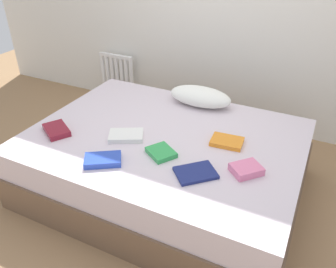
{
  "coord_description": "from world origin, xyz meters",
  "views": [
    {
      "loc": [
        0.95,
        -1.89,
        1.8
      ],
      "look_at": [
        0.0,
        0.05,
        0.48
      ],
      "focal_mm": 36.02,
      "sensor_mm": 36.0,
      "label": 1
    }
  ],
  "objects_px": {
    "bed": "(165,163)",
    "textbook_maroon": "(56,130)",
    "textbook_white": "(126,136)",
    "textbook_orange": "(227,142)",
    "pillow": "(200,97)",
    "textbook_green": "(161,152)",
    "textbook_navy": "(196,173)",
    "textbook_pink": "(246,169)",
    "radiator": "(117,74)",
    "textbook_blue": "(103,160)"
  },
  "relations": [
    {
      "from": "bed",
      "to": "textbook_maroon",
      "type": "bearing_deg",
      "value": -156.33
    },
    {
      "from": "bed",
      "to": "textbook_white",
      "type": "relative_size",
      "value": 8.21
    },
    {
      "from": "textbook_maroon",
      "to": "textbook_orange",
      "type": "bearing_deg",
      "value": 50.95
    },
    {
      "from": "pillow",
      "to": "textbook_green",
      "type": "relative_size",
      "value": 2.94
    },
    {
      "from": "textbook_navy",
      "to": "textbook_pink",
      "type": "relative_size",
      "value": 1.36
    },
    {
      "from": "textbook_pink",
      "to": "textbook_white",
      "type": "bearing_deg",
      "value": 131.61
    },
    {
      "from": "textbook_maroon",
      "to": "textbook_white",
      "type": "xyz_separation_m",
      "value": [
        0.5,
        0.17,
        -0.0
      ]
    },
    {
      "from": "bed",
      "to": "radiator",
      "type": "xyz_separation_m",
      "value": [
        -1.23,
        1.2,
        0.1
      ]
    },
    {
      "from": "radiator",
      "to": "textbook_orange",
      "type": "xyz_separation_m",
      "value": [
        1.68,
        -1.11,
        0.17
      ]
    },
    {
      "from": "textbook_maroon",
      "to": "textbook_orange",
      "type": "height_order",
      "value": "textbook_maroon"
    },
    {
      "from": "textbook_navy",
      "to": "textbook_green",
      "type": "height_order",
      "value": "textbook_green"
    },
    {
      "from": "textbook_blue",
      "to": "textbook_white",
      "type": "bearing_deg",
      "value": 62.38
    },
    {
      "from": "pillow",
      "to": "textbook_orange",
      "type": "distance_m",
      "value": 0.63
    },
    {
      "from": "textbook_maroon",
      "to": "textbook_pink",
      "type": "xyz_separation_m",
      "value": [
        1.39,
        0.15,
        0.0
      ]
    },
    {
      "from": "pillow",
      "to": "textbook_blue",
      "type": "distance_m",
      "value": 1.09
    },
    {
      "from": "textbook_white",
      "to": "textbook_green",
      "type": "bearing_deg",
      "value": -41.34
    },
    {
      "from": "textbook_green",
      "to": "textbook_navy",
      "type": "bearing_deg",
      "value": 14.65
    },
    {
      "from": "textbook_blue",
      "to": "textbook_white",
      "type": "height_order",
      "value": "textbook_blue"
    },
    {
      "from": "textbook_pink",
      "to": "pillow",
      "type": "bearing_deg",
      "value": 81.69
    },
    {
      "from": "bed",
      "to": "textbook_green",
      "type": "height_order",
      "value": "textbook_green"
    },
    {
      "from": "pillow",
      "to": "textbook_navy",
      "type": "relative_size",
      "value": 2.2
    },
    {
      "from": "textbook_orange",
      "to": "textbook_pink",
      "type": "relative_size",
      "value": 1.23
    },
    {
      "from": "textbook_blue",
      "to": "textbook_white",
      "type": "relative_size",
      "value": 0.96
    },
    {
      "from": "textbook_maroon",
      "to": "textbook_orange",
      "type": "relative_size",
      "value": 1.05
    },
    {
      "from": "textbook_green",
      "to": "radiator",
      "type": "bearing_deg",
      "value": 165.45
    },
    {
      "from": "textbook_orange",
      "to": "textbook_maroon",
      "type": "bearing_deg",
      "value": -165.83
    },
    {
      "from": "textbook_white",
      "to": "textbook_blue",
      "type": "bearing_deg",
      "value": -112.64
    },
    {
      "from": "bed",
      "to": "textbook_maroon",
      "type": "height_order",
      "value": "textbook_maroon"
    },
    {
      "from": "textbook_navy",
      "to": "textbook_pink",
      "type": "distance_m",
      "value": 0.32
    },
    {
      "from": "textbook_maroon",
      "to": "textbook_blue",
      "type": "distance_m",
      "value": 0.56
    },
    {
      "from": "radiator",
      "to": "pillow",
      "type": "bearing_deg",
      "value": -26.0
    },
    {
      "from": "textbook_orange",
      "to": "pillow",
      "type": "bearing_deg",
      "value": 124.15
    },
    {
      "from": "textbook_green",
      "to": "pillow",
      "type": "bearing_deg",
      "value": 125.82
    },
    {
      "from": "textbook_orange",
      "to": "textbook_green",
      "type": "height_order",
      "value": "textbook_green"
    },
    {
      "from": "textbook_navy",
      "to": "textbook_white",
      "type": "bearing_deg",
      "value": 120.53
    },
    {
      "from": "radiator",
      "to": "textbook_pink",
      "type": "relative_size",
      "value": 2.61
    },
    {
      "from": "textbook_green",
      "to": "textbook_maroon",
      "type": "bearing_deg",
      "value": -141.15
    },
    {
      "from": "textbook_blue",
      "to": "textbook_navy",
      "type": "bearing_deg",
      "value": -18.25
    },
    {
      "from": "pillow",
      "to": "textbook_blue",
      "type": "height_order",
      "value": "pillow"
    },
    {
      "from": "textbook_navy",
      "to": "textbook_orange",
      "type": "distance_m",
      "value": 0.43
    },
    {
      "from": "textbook_white",
      "to": "textbook_pink",
      "type": "relative_size",
      "value": 1.36
    },
    {
      "from": "textbook_green",
      "to": "textbook_pink",
      "type": "bearing_deg",
      "value": 38.77
    },
    {
      "from": "pillow",
      "to": "textbook_pink",
      "type": "height_order",
      "value": "pillow"
    },
    {
      "from": "textbook_navy",
      "to": "textbook_white",
      "type": "relative_size",
      "value": 1.0
    },
    {
      "from": "textbook_orange",
      "to": "textbook_pink",
      "type": "bearing_deg",
      "value": -57.06
    },
    {
      "from": "pillow",
      "to": "textbook_blue",
      "type": "relative_size",
      "value": 2.3
    },
    {
      "from": "textbook_orange",
      "to": "textbook_blue",
      "type": "bearing_deg",
      "value": -143.74
    },
    {
      "from": "bed",
      "to": "textbook_blue",
      "type": "distance_m",
      "value": 0.59
    },
    {
      "from": "pillow",
      "to": "textbook_maroon",
      "type": "bearing_deg",
      "value": -131.18
    },
    {
      "from": "pillow",
      "to": "textbook_maroon",
      "type": "distance_m",
      "value": 1.2
    }
  ]
}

